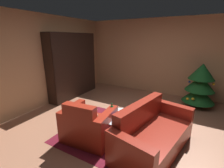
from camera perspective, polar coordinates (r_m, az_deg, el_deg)
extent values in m
plane|color=#A0694D|center=(3.45, 5.99, -17.12)|extent=(6.75, 6.75, 0.00)
cube|color=tan|center=(5.65, 18.00, 9.26)|extent=(5.55, 0.06, 2.54)
cube|color=tan|center=(4.71, -26.10, 7.08)|extent=(0.06, 5.75, 2.54)
cube|color=maroon|center=(3.38, 2.08, -17.81)|extent=(2.20, 1.83, 0.01)
cube|color=black|center=(5.21, -12.64, 6.42)|extent=(0.03, 1.91, 2.06)
cube|color=black|center=(6.04, -7.95, 8.01)|extent=(0.37, 0.03, 2.06)
cube|color=black|center=(4.69, -21.84, 4.55)|extent=(0.37, 0.03, 2.06)
cube|color=black|center=(5.58, -13.32, -3.78)|extent=(0.34, 1.86, 0.03)
cube|color=black|center=(5.46, -13.60, 0.23)|extent=(0.34, 1.86, 0.03)
cube|color=black|center=(5.36, -13.89, 4.40)|extent=(0.34, 1.86, 0.02)
cube|color=black|center=(5.29, -14.20, 8.71)|extent=(0.34, 1.86, 0.02)
cube|color=black|center=(5.26, -14.51, 13.09)|extent=(0.34, 1.86, 0.02)
cube|color=black|center=(5.25, -14.85, 17.51)|extent=(0.34, 1.86, 0.03)
cube|color=black|center=(5.47, -14.93, 3.83)|extent=(0.05, 1.04, 0.65)
cube|color=black|center=(5.45, -14.73, 3.80)|extent=(0.03, 1.07, 0.68)
cube|color=#C1A494|center=(6.22, -8.32, -0.10)|extent=(0.24, 0.03, 0.24)
cube|color=#3A7744|center=(6.19, -8.75, -0.03)|extent=(0.20, 0.05, 0.28)
cube|color=tan|center=(6.15, -9.07, 0.04)|extent=(0.19, 0.03, 0.32)
cube|color=#2E794E|center=(6.13, -9.26, -0.20)|extent=(0.19, 0.03, 0.28)
cube|color=navy|center=(6.10, -9.44, -0.55)|extent=(0.21, 0.05, 0.23)
cube|color=gold|center=(6.02, -9.03, 11.31)|extent=(0.17, 0.03, 0.27)
cube|color=tan|center=(5.96, -9.10, 11.49)|extent=(0.23, 0.04, 0.32)
cube|color=#3A7E3A|center=(5.92, -9.15, 10.97)|extent=(0.27, 0.03, 0.22)
cube|color=teal|center=(5.88, -9.53, 11.28)|extent=(0.26, 0.05, 0.29)
cube|color=orange|center=(5.86, -9.96, 10.89)|extent=(0.22, 0.05, 0.22)
cube|color=orange|center=(6.00, -9.11, 15.04)|extent=(0.18, 0.03, 0.24)
cube|color=#4E3827|center=(5.96, -9.33, 15.46)|extent=(0.20, 0.04, 0.33)
cube|color=#4B261F|center=(5.93, -9.74, 15.09)|extent=(0.17, 0.05, 0.26)
cube|color=#402D26|center=(5.89, -9.97, 15.23)|extent=(0.18, 0.04, 0.30)
cube|color=#284E99|center=(5.83, -10.00, 15.08)|extent=(0.26, 0.04, 0.27)
cube|color=orange|center=(5.78, -10.37, 15.36)|extent=(0.25, 0.05, 0.33)
cube|color=#276781|center=(5.75, -10.79, 15.06)|extent=(0.23, 0.04, 0.27)
cube|color=#367B3A|center=(5.72, -11.23, 15.23)|extent=(0.20, 0.04, 0.31)
cube|color=maroon|center=(3.20, -8.28, -16.07)|extent=(0.67, 0.78, 0.39)
cube|color=maroon|center=(2.79, -11.74, -11.66)|extent=(0.62, 0.22, 0.44)
cube|color=maroon|center=(2.98, -1.91, -15.85)|extent=(0.22, 0.74, 0.63)
cube|color=maroon|center=(3.33, -14.07, -12.61)|extent=(0.22, 0.74, 0.63)
ellipsoid|color=#CCBC8A|center=(3.10, -7.60, -11.05)|extent=(0.30, 0.21, 0.18)
sphere|color=#CCBC8A|center=(3.18, -6.53, -9.23)|extent=(0.13, 0.13, 0.13)
cube|color=maroon|center=(2.99, 15.14, -19.08)|extent=(1.05, 1.50, 0.39)
cube|color=maroon|center=(2.90, 10.31, -10.51)|extent=(0.46, 1.37, 0.43)
cube|color=maroon|center=(2.39, 6.24, -25.43)|extent=(0.79, 0.32, 0.62)
cube|color=maroon|center=(3.54, 20.95, -11.43)|extent=(0.79, 0.32, 0.62)
cylinder|color=black|center=(3.11, 6.96, -16.49)|extent=(0.04, 0.04, 0.44)
cylinder|color=black|center=(3.36, 2.86, -13.64)|extent=(0.04, 0.04, 0.44)
cylinder|color=black|center=(3.09, 0.22, -16.58)|extent=(0.04, 0.04, 0.44)
cylinder|color=silver|center=(3.07, 3.57, -11.84)|extent=(0.75, 0.75, 0.02)
cube|color=navy|center=(3.02, 2.31, -11.81)|extent=(0.17, 0.16, 0.02)
cube|color=#B83E23|center=(3.01, 2.55, -11.46)|extent=(0.22, 0.13, 0.02)
cube|color=#36408F|center=(3.00, 2.67, -11.13)|extent=(0.19, 0.13, 0.02)
cylinder|color=#11552A|center=(3.09, -0.05, -9.57)|extent=(0.06, 0.06, 0.17)
cylinder|color=#11552A|center=(3.04, -0.05, -7.58)|extent=(0.03, 0.03, 0.06)
cylinder|color=brown|center=(5.19, 28.55, -6.30)|extent=(0.08, 0.08, 0.15)
cone|color=#185522|center=(5.09, 29.00, -3.25)|extent=(0.86, 0.86, 0.44)
cone|color=#185522|center=(5.00, 29.52, 0.30)|extent=(0.77, 0.77, 0.44)
cone|color=#185522|center=(4.93, 30.06, 3.98)|extent=(0.68, 0.68, 0.44)
sphere|color=yellow|center=(4.79, 27.42, -4.85)|extent=(0.08, 0.08, 0.08)
sphere|color=blue|center=(5.15, 26.41, 0.71)|extent=(0.06, 0.06, 0.06)
sphere|color=blue|center=(5.20, 30.22, 4.31)|extent=(0.07, 0.07, 0.07)
sphere|color=yellow|center=(4.90, 25.84, -4.85)|extent=(0.07, 0.07, 0.07)
sphere|color=yellow|center=(5.00, 33.08, 0.00)|extent=(0.07, 0.07, 0.07)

